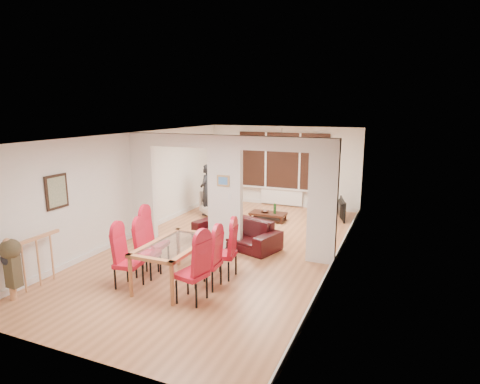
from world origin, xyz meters
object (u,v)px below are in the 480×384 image
Objects in this scene: dining_chair_lb at (148,251)px; bowl at (265,211)px; dining_chair_lc at (155,241)px; dining_chair_rc at (224,250)px; armchair at (215,203)px; person at (207,190)px; bottle at (275,208)px; dining_chair_rb at (208,259)px; coffee_table at (268,217)px; dining_chair_ra at (191,269)px; television at (339,209)px; dining_chair_la at (128,259)px; dining_table at (176,263)px; sofa at (236,231)px.

bowl is (0.78, 4.54, -0.24)m from dining_chair_lb.
dining_chair_rc is (1.48, 0.12, -0.03)m from dining_chair_lc.
dining_chair_rc is 1.35× the size of armchair.
bottle is (2.14, 0.06, -0.38)m from person.
dining_chair_lb is at bearing 178.44° from dining_chair_rb.
dining_chair_rb is at bearing -84.87° from coffee_table.
dining_chair_lc is 1.00× the size of dining_chair_ra.
dining_chair_rb is 1.03× the size of television.
dining_chair_lc is (-0.09, 0.97, 0.03)m from dining_chair_la.
person reaches higher than television.
dining_chair_ra is 3.74× the size of bottle.
bowl is (-1.92, -1.00, -0.03)m from television.
armchair is (-2.07, 5.09, -0.20)m from dining_chair_ra.
dining_chair_rc is at bearing -83.16° from coffee_table.
armchair is at bearing 90.30° from television.
armchair is 0.77× the size of coffee_table.
bowl is (-0.09, -0.02, 0.15)m from coffee_table.
dining_chair_rc is (0.07, 0.52, 0.00)m from dining_chair_rb.
dining_table is at bearing -148.33° from dining_chair_rc.
dining_table is at bearing -39.30° from dining_chair_lc.
dining_chair_rb is at bearing -60.90° from sofa.
dining_chair_ra is at bearing -63.20° from sofa.
dining_chair_rb is at bearing -87.48° from bottle.
dining_chair_ra is at bearing 18.82° from person.
dining_chair_rc is (0.08, 1.11, -0.03)m from dining_chair_ra.
dining_chair_lc is at bearing 87.67° from dining_chair_la.
sofa is (-0.54, 1.79, -0.21)m from dining_chair_rc.
dining_chair_rb reaches higher than television.
dining_chair_rb is (0.63, 0.08, 0.14)m from dining_table.
dining_table is at bearing -76.19° from sofa.
coffee_table is (0.99, 4.14, -0.45)m from dining_chair_lc.
bowl reaches higher than coffee_table.
dining_chair_lb is at bearing -99.80° from bowl.
dining_chair_rb is 4.58m from coffee_table.
dining_chair_rc is at bearing 25.52° from person.
dining_chair_ra reaches higher than bottle.
dining_chair_lc is at bearing 161.46° from dining_chair_rb.
dining_chair_lc is at bearing 6.95° from person.
dining_chair_lc is 5.85m from television.
dining_chair_lc is at bearing -106.33° from bottle.
dining_chair_rc is 0.49× the size of sofa.
sofa is (-0.46, 2.91, -0.24)m from dining_chair_ra.
dining_chair_ra reaches higher than bowl.
television is at bearing 99.85° from person.
dining_chair_rc is at bearing -20.38° from armchair.
dining_chair_lc is 4.29m from bottle.
dining_chair_lb is 1.40m from dining_chair_ra.
dining_chair_rc is 4.04m from bowl.
dining_chair_ra is 0.59m from dining_chair_rb.
dining_chair_lb is at bearing -166.91° from dining_chair_rc.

